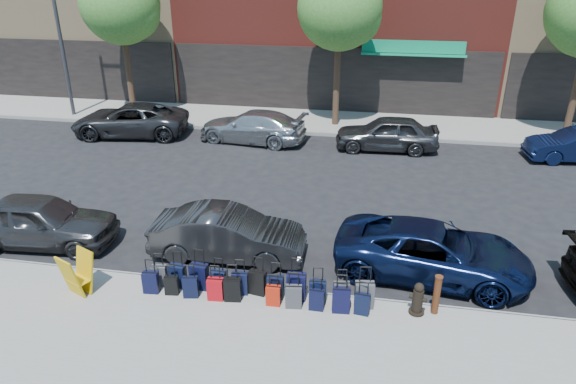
% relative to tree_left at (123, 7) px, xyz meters
% --- Properties ---
extents(ground, '(120.00, 120.00, 0.00)m').
position_rel_tree_left_xyz_m(ground, '(9.86, -9.50, -5.41)').
color(ground, black).
rests_on(ground, ground).
extents(sidewalk_near, '(60.00, 4.00, 0.15)m').
position_rel_tree_left_xyz_m(sidewalk_near, '(9.86, -16.00, -5.34)').
color(sidewalk_near, gray).
rests_on(sidewalk_near, ground).
extents(sidewalk_far, '(60.00, 4.00, 0.15)m').
position_rel_tree_left_xyz_m(sidewalk_far, '(9.86, 0.50, -5.34)').
color(sidewalk_far, gray).
rests_on(sidewalk_far, ground).
extents(curb_near, '(60.00, 0.08, 0.15)m').
position_rel_tree_left_xyz_m(curb_near, '(9.86, -13.98, -5.34)').
color(curb_near, gray).
rests_on(curb_near, ground).
extents(curb_far, '(60.00, 0.08, 0.15)m').
position_rel_tree_left_xyz_m(curb_far, '(9.86, -1.52, -5.34)').
color(curb_far, gray).
rests_on(curb_far, ground).
extents(tree_left, '(3.80, 3.80, 7.27)m').
position_rel_tree_left_xyz_m(tree_left, '(0.00, 0.00, 0.00)').
color(tree_left, black).
rests_on(tree_left, sidewalk_far).
extents(tree_center, '(3.80, 3.80, 7.27)m').
position_rel_tree_left_xyz_m(tree_center, '(10.50, 0.00, 0.00)').
color(tree_center, black).
rests_on(tree_center, sidewalk_far).
extents(streetlight, '(2.59, 0.18, 8.00)m').
position_rel_tree_left_xyz_m(streetlight, '(-2.94, -0.70, -0.75)').
color(streetlight, '#333338').
rests_on(streetlight, sidewalk_far).
extents(suitcase_front_0, '(0.38, 0.25, 0.86)m').
position_rel_tree_left_xyz_m(suitcase_front_0, '(7.39, -14.33, -4.99)').
color(suitcase_front_0, '#3F3F44').
rests_on(suitcase_front_0, sidewalk_near).
extents(suitcase_front_1, '(0.41, 0.26, 0.95)m').
position_rel_tree_left_xyz_m(suitcase_front_1, '(7.86, -14.30, -4.96)').
color(suitcase_front_1, black).
rests_on(suitcase_front_1, sidewalk_near).
extents(suitcase_front_2, '(0.46, 0.28, 1.05)m').
position_rel_tree_left_xyz_m(suitcase_front_2, '(8.40, -14.28, -4.93)').
color(suitcase_front_2, black).
rests_on(suitcase_front_2, sidewalk_near).
extents(suitcase_front_3, '(0.37, 0.22, 0.88)m').
position_rel_tree_left_xyz_m(suitcase_front_3, '(8.89, -14.30, -4.99)').
color(suitcase_front_3, black).
rests_on(suitcase_front_3, sidewalk_near).
extents(suitcase_front_4, '(0.40, 0.24, 0.91)m').
position_rel_tree_left_xyz_m(suitcase_front_4, '(9.43, -14.33, -4.98)').
color(suitcase_front_4, black).
rests_on(suitcase_front_4, sidewalk_near).
extents(suitcase_front_5, '(0.44, 0.29, 0.98)m').
position_rel_tree_left_xyz_m(suitcase_front_5, '(9.85, -14.25, -4.95)').
color(suitcase_front_5, black).
rests_on(suitcase_front_5, sidewalk_near).
extents(suitcase_front_6, '(0.39, 0.22, 0.93)m').
position_rel_tree_left_xyz_m(suitcase_front_6, '(10.30, -14.33, -4.97)').
color(suitcase_front_6, black).
rests_on(suitcase_front_6, sidewalk_near).
extents(suitcase_front_7, '(0.45, 0.26, 1.07)m').
position_rel_tree_left_xyz_m(suitcase_front_7, '(10.79, -14.29, -4.93)').
color(suitcase_front_7, black).
rests_on(suitcase_front_7, sidewalk_near).
extents(suitcase_front_8, '(0.40, 0.24, 0.92)m').
position_rel_tree_left_xyz_m(suitcase_front_8, '(11.30, -14.34, -4.97)').
color(suitcase_front_8, black).
rests_on(suitcase_front_8, sidewalk_near).
extents(suitcase_front_9, '(0.40, 0.26, 0.89)m').
position_rel_tree_left_xyz_m(suitcase_front_9, '(11.85, -14.28, -4.98)').
color(suitcase_front_9, '#343438').
rests_on(suitcase_front_9, sidewalk_near).
extents(suitcase_front_10, '(0.46, 0.30, 1.04)m').
position_rel_tree_left_xyz_m(suitcase_front_10, '(12.38, -14.33, -4.93)').
color(suitcase_front_10, '#3E3E43').
rests_on(suitcase_front_10, sidewalk_near).
extents(suitcase_back_0, '(0.39, 0.25, 0.88)m').
position_rel_tree_left_xyz_m(suitcase_back_0, '(7.31, -14.65, -4.99)').
color(suitcase_back_0, black).
rests_on(suitcase_back_0, sidewalk_near).
extents(suitcase_back_1, '(0.34, 0.22, 0.76)m').
position_rel_tree_left_xyz_m(suitcase_back_1, '(7.82, -14.63, -5.02)').
color(suitcase_back_1, black).
rests_on(suitcase_back_1, sidewalk_near).
extents(suitcase_back_2, '(0.38, 0.26, 0.84)m').
position_rel_tree_left_xyz_m(suitcase_back_2, '(8.31, -14.65, -5.00)').
color(suitcase_back_2, black).
rests_on(suitcase_back_2, sidewalk_near).
extents(suitcase_back_3, '(0.39, 0.24, 0.89)m').
position_rel_tree_left_xyz_m(suitcase_back_3, '(8.92, -14.65, -4.98)').
color(suitcase_back_3, '#AA0B12').
rests_on(suitcase_back_3, sidewalk_near).
extents(suitcase_back_4, '(0.42, 0.27, 0.93)m').
position_rel_tree_left_xyz_m(suitcase_back_4, '(9.33, -14.61, -4.97)').
color(suitcase_back_4, black).
rests_on(suitcase_back_4, sidewalk_near).
extents(suitcase_back_6, '(0.34, 0.20, 0.80)m').
position_rel_tree_left_xyz_m(suitcase_back_6, '(10.31, -14.62, -5.01)').
color(suitcase_back_6, '#B21E0B').
rests_on(suitcase_back_6, sidewalk_near).
extents(suitcase_back_7, '(0.40, 0.26, 0.89)m').
position_rel_tree_left_xyz_m(suitcase_back_7, '(10.78, -14.61, -4.98)').
color(suitcase_back_7, '#38383D').
rests_on(suitcase_back_7, sidewalk_near).
extents(suitcase_back_8, '(0.34, 0.21, 0.81)m').
position_rel_tree_left_xyz_m(suitcase_back_8, '(11.31, -14.61, -5.01)').
color(suitcase_back_8, black).
rests_on(suitcase_back_8, sidewalk_near).
extents(suitcase_back_9, '(0.41, 0.26, 0.94)m').
position_rel_tree_left_xyz_m(suitcase_back_9, '(11.87, -14.59, -4.97)').
color(suitcase_back_9, black).
rests_on(suitcase_back_9, sidewalk_near).
extents(suitcase_back_10, '(0.36, 0.24, 0.81)m').
position_rel_tree_left_xyz_m(suitcase_back_10, '(12.35, -14.59, -5.01)').
color(suitcase_back_10, black).
rests_on(suitcase_back_10, sidewalk_near).
extents(fire_hydrant, '(0.41, 0.36, 0.79)m').
position_rel_tree_left_xyz_m(fire_hydrant, '(13.57, -14.34, -4.90)').
color(fire_hydrant, black).
rests_on(fire_hydrant, sidewalk_near).
extents(bollard, '(0.18, 0.18, 0.98)m').
position_rel_tree_left_xyz_m(bollard, '(13.97, -14.27, -4.76)').
color(bollard, '#38190C').
rests_on(bollard, sidewalk_near).
extents(display_rack, '(0.81, 0.84, 1.06)m').
position_rel_tree_left_xyz_m(display_rack, '(5.63, -14.99, -4.74)').
color(display_rack, '#CB9B0B').
rests_on(display_rack, sidewalk_near).
extents(car_near_0, '(4.43, 2.05, 1.47)m').
position_rel_tree_left_xyz_m(car_near_0, '(3.16, -12.77, -4.68)').
color(car_near_0, '#353638').
rests_on(car_near_0, ground).
extents(car_near_1, '(4.21, 1.59, 1.37)m').
position_rel_tree_left_xyz_m(car_near_1, '(8.61, -12.51, -4.73)').
color(car_near_1, '#2F2F31').
rests_on(car_near_1, ground).
extents(car_near_2, '(5.18, 2.86, 1.37)m').
position_rel_tree_left_xyz_m(car_near_2, '(14.02, -12.44, -4.73)').
color(car_near_2, '#0D183A').
rests_on(car_near_2, ground).
extents(car_far_0, '(5.53, 3.11, 1.46)m').
position_rel_tree_left_xyz_m(car_far_0, '(1.15, -2.98, -4.68)').
color(car_far_0, '#303033').
rests_on(car_far_0, ground).
extents(car_far_1, '(5.02, 2.58, 1.39)m').
position_rel_tree_left_xyz_m(car_far_1, '(6.92, -2.85, -4.72)').
color(car_far_1, '#B9BCC0').
rests_on(car_far_1, ground).
extents(car_far_2, '(4.39, 1.92, 1.47)m').
position_rel_tree_left_xyz_m(car_far_2, '(12.82, -2.89, -4.68)').
color(car_far_2, '#37383A').
rests_on(car_far_2, ground).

